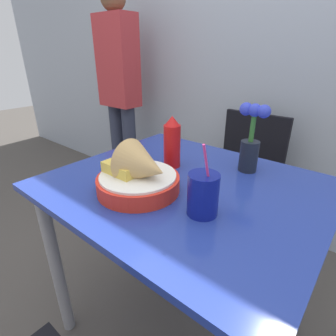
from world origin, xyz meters
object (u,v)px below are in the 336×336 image
Objects in this scene: chair_far_window at (245,171)px; person_standing at (119,86)px; drink_cup at (203,196)px; flower_vase at (251,140)px; food_basket at (140,175)px; ketchup_bottle at (172,143)px.

person_standing is at bearing -178.33° from chair_far_window.
flower_vase is at bearing 94.07° from drink_cup.
flower_vase is (0.20, 0.39, 0.06)m from food_basket.
flower_vase reaches higher than drink_cup.
ketchup_bottle is 1.25m from person_standing.
person_standing is at bearing 148.36° from ketchup_bottle.
person_standing reaches higher than food_basket.
chair_far_window is 4.15× the size of ketchup_bottle.
drink_cup is (0.23, 0.02, -0.00)m from food_basket.
chair_far_window is 3.29× the size of flower_vase.
drink_cup is 0.14× the size of person_standing.
flower_vase reaches higher than food_basket.
ketchup_bottle reaches higher than chair_far_window.
flower_vase is at bearing -67.67° from chair_far_window.
flower_vase is at bearing 62.70° from food_basket.
drink_cup is 0.37m from flower_vase.
person_standing reaches higher than ketchup_bottle.
ketchup_bottle is at bearing -148.63° from flower_vase.
flower_vase is (-0.03, 0.37, 0.07)m from drink_cup.
chair_far_window is 0.69m from flower_vase.
food_basket is 1.06× the size of flower_vase.
flower_vase reaches higher than ketchup_bottle.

